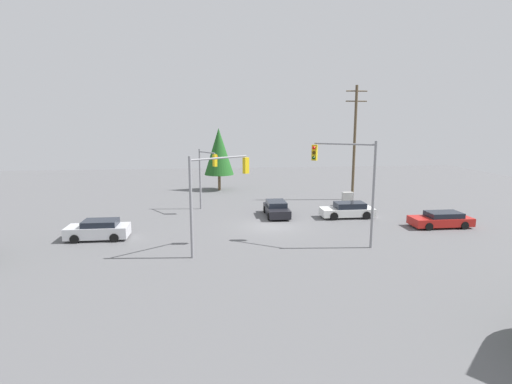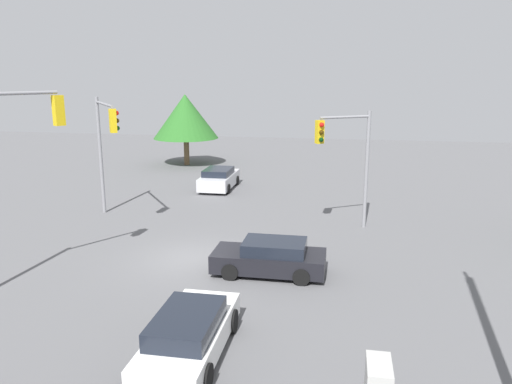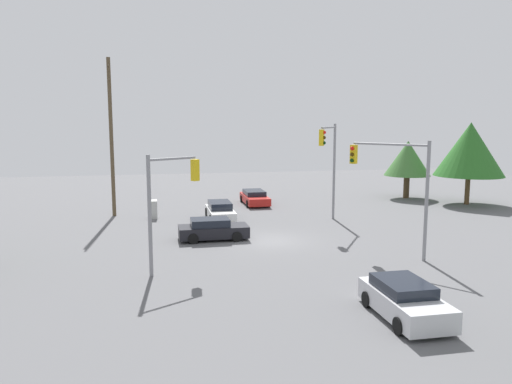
{
  "view_description": "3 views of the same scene",
  "coord_description": "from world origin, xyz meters",
  "px_view_note": "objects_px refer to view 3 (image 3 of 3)",
  "views": [
    {
      "loc": [
        4.64,
        30.29,
        8.19
      ],
      "look_at": [
        1.19,
        -0.29,
        2.7
      ],
      "focal_mm": 28.0,
      "sensor_mm": 36.0,
      "label": 1
    },
    {
      "loc": [
        -18.36,
        -5.9,
        7.33
      ],
      "look_at": [
        3.06,
        -2.03,
        2.17
      ],
      "focal_mm": 35.0,
      "sensor_mm": 36.0,
      "label": 2
    },
    {
      "loc": [
        28.64,
        -6.69,
        7.16
      ],
      "look_at": [
        1.68,
        -1.15,
        3.23
      ],
      "focal_mm": 35.0,
      "sensor_mm": 36.0,
      "label": 3
    }
  ],
  "objects_px": {
    "sedan_red": "(255,198)",
    "sedan_silver": "(404,300)",
    "electrical_cabinet": "(154,209)",
    "traffic_signal_main": "(170,192)",
    "traffic_signal_aux": "(395,176)",
    "traffic_signal_cross": "(330,156)",
    "sedan_white": "(220,211)",
    "sedan_dark": "(213,229)"
  },
  "relations": [
    {
      "from": "sedan_dark",
      "to": "traffic_signal_aux",
      "type": "height_order",
      "value": "traffic_signal_aux"
    },
    {
      "from": "sedan_red",
      "to": "traffic_signal_main",
      "type": "xyz_separation_m",
      "value": [
        18.26,
        -7.78,
        3.24
      ]
    },
    {
      "from": "sedan_dark",
      "to": "electrical_cabinet",
      "type": "bearing_deg",
      "value": -155.28
    },
    {
      "from": "sedan_white",
      "to": "electrical_cabinet",
      "type": "bearing_deg",
      "value": -19.02
    },
    {
      "from": "traffic_signal_aux",
      "to": "sedan_red",
      "type": "bearing_deg",
      "value": -23.26
    },
    {
      "from": "sedan_silver",
      "to": "electrical_cabinet",
      "type": "relative_size",
      "value": 3.14
    },
    {
      "from": "sedan_silver",
      "to": "sedan_red",
      "type": "bearing_deg",
      "value": -89.17
    },
    {
      "from": "sedan_red",
      "to": "traffic_signal_main",
      "type": "height_order",
      "value": "traffic_signal_main"
    },
    {
      "from": "sedan_dark",
      "to": "traffic_signal_cross",
      "type": "relative_size",
      "value": 0.6
    },
    {
      "from": "sedan_dark",
      "to": "traffic_signal_main",
      "type": "bearing_deg",
      "value": -24.15
    },
    {
      "from": "electrical_cabinet",
      "to": "traffic_signal_main",
      "type": "bearing_deg",
      "value": 3.36
    },
    {
      "from": "sedan_red",
      "to": "traffic_signal_aux",
      "type": "distance_m",
      "value": 18.44
    },
    {
      "from": "sedan_red",
      "to": "sedan_silver",
      "type": "xyz_separation_m",
      "value": [
        25.78,
        0.38,
        0.08
      ]
    },
    {
      "from": "sedan_red",
      "to": "sedan_silver",
      "type": "relative_size",
      "value": 1.11
    },
    {
      "from": "traffic_signal_aux",
      "to": "traffic_signal_cross",
      "type": "bearing_deg",
      "value": -33.25
    },
    {
      "from": "sedan_red",
      "to": "traffic_signal_cross",
      "type": "distance_m",
      "value": 10.39
    },
    {
      "from": "sedan_red",
      "to": "electrical_cabinet",
      "type": "distance_m",
      "value": 9.74
    },
    {
      "from": "sedan_white",
      "to": "traffic_signal_main",
      "type": "xyz_separation_m",
      "value": [
        12.03,
        -3.96,
        3.19
      ]
    },
    {
      "from": "traffic_signal_cross",
      "to": "electrical_cabinet",
      "type": "relative_size",
      "value": 5.22
    },
    {
      "from": "sedan_dark",
      "to": "traffic_signal_aux",
      "type": "xyz_separation_m",
      "value": [
        5.4,
        9.08,
        3.65
      ]
    },
    {
      "from": "sedan_red",
      "to": "sedan_silver",
      "type": "height_order",
      "value": "sedan_silver"
    },
    {
      "from": "sedan_dark",
      "to": "traffic_signal_main",
      "type": "distance_m",
      "value": 7.36
    },
    {
      "from": "sedan_silver",
      "to": "traffic_signal_aux",
      "type": "distance_m",
      "value": 9.64
    },
    {
      "from": "sedan_white",
      "to": "traffic_signal_aux",
      "type": "distance_m",
      "value": 14.29
    },
    {
      "from": "sedan_dark",
      "to": "traffic_signal_aux",
      "type": "relative_size",
      "value": 0.68
    },
    {
      "from": "traffic_signal_cross",
      "to": "sedan_red",
      "type": "bearing_deg",
      "value": -125.19
    },
    {
      "from": "sedan_silver",
      "to": "traffic_signal_main",
      "type": "relative_size",
      "value": 0.74
    },
    {
      "from": "sedan_white",
      "to": "traffic_signal_aux",
      "type": "bearing_deg",
      "value": 124.53
    },
    {
      "from": "traffic_signal_cross",
      "to": "traffic_signal_aux",
      "type": "relative_size",
      "value": 1.13
    },
    {
      "from": "traffic_signal_aux",
      "to": "sedan_silver",
      "type": "bearing_deg",
      "value": 119.93
    },
    {
      "from": "sedan_silver",
      "to": "traffic_signal_cross",
      "type": "relative_size",
      "value": 0.6
    },
    {
      "from": "sedan_white",
      "to": "traffic_signal_main",
      "type": "distance_m",
      "value": 13.06
    },
    {
      "from": "sedan_red",
      "to": "sedan_silver",
      "type": "bearing_deg",
      "value": 90.83
    },
    {
      "from": "traffic_signal_cross",
      "to": "sedan_dark",
      "type": "bearing_deg",
      "value": -35.79
    },
    {
      "from": "traffic_signal_aux",
      "to": "electrical_cabinet",
      "type": "relative_size",
      "value": 4.63
    },
    {
      "from": "sedan_red",
      "to": "sedan_silver",
      "type": "distance_m",
      "value": 25.78
    },
    {
      "from": "sedan_dark",
      "to": "traffic_signal_aux",
      "type": "distance_m",
      "value": 11.18
    },
    {
      "from": "traffic_signal_main",
      "to": "sedan_dark",
      "type": "bearing_deg",
      "value": 34.01
    },
    {
      "from": "sedan_dark",
      "to": "sedan_silver",
      "type": "xyz_separation_m",
      "value": [
        13.56,
        5.45,
        0.04
      ]
    },
    {
      "from": "traffic_signal_main",
      "to": "traffic_signal_aux",
      "type": "relative_size",
      "value": 0.92
    },
    {
      "from": "traffic_signal_main",
      "to": "traffic_signal_aux",
      "type": "xyz_separation_m",
      "value": [
        -0.65,
        11.79,
        0.45
      ]
    },
    {
      "from": "sedan_white",
      "to": "traffic_signal_cross",
      "type": "height_order",
      "value": "traffic_signal_cross"
    }
  ]
}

